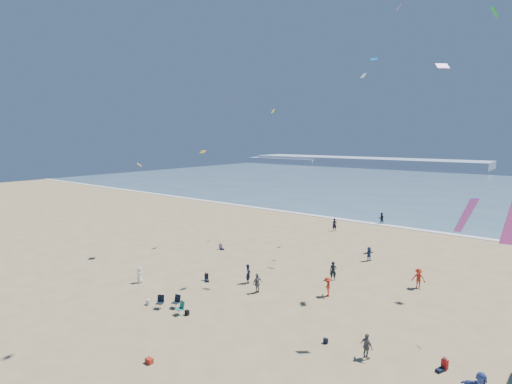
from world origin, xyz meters
The scene contains 13 objects.
ground centered at (0.00, 0.00, 0.00)m, with size 220.00×220.00×0.00m, color tan.
ocean centered at (0.00, 95.00, 0.03)m, with size 220.00×100.00×0.06m, color #476B84.
surf_line centered at (0.00, 45.00, 0.04)m, with size 220.00×1.20×0.08m, color white.
headland_far centered at (-60.00, 170.00, 1.60)m, with size 110.00×20.00×3.20m, color #7A8EA8.
headland_near centered at (-100.00, 165.00, 1.00)m, with size 40.00×14.00×2.00m, color #7A8EA8.
standing_flyers centered at (5.45, 17.98, 0.85)m, with size 31.63×56.24×1.90m.
seated_group centered at (1.38, 8.53, 0.42)m, with size 27.55×23.00×0.84m.
chair_cluster centered at (-4.69, 6.22, 0.50)m, with size 2.77×1.56×1.00m.
white_tote centered at (-6.95, 5.79, 0.20)m, with size 0.35×0.20×0.40m, color silver.
black_backpack centered at (-3.17, 6.39, 0.19)m, with size 0.30×0.22×0.38m, color black.
cooler centered at (-0.18, 0.73, 0.15)m, with size 0.45×0.30×0.30m, color #A32517.
navy_bag centered at (6.81, 9.03, 0.17)m, with size 0.28×0.18×0.34m, color black.
kites_aloft centered at (10.18, 13.96, 15.42)m, with size 44.15×37.56×28.64m.
Camera 1 is at (17.91, -12.46, 12.99)m, focal length 28.00 mm.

